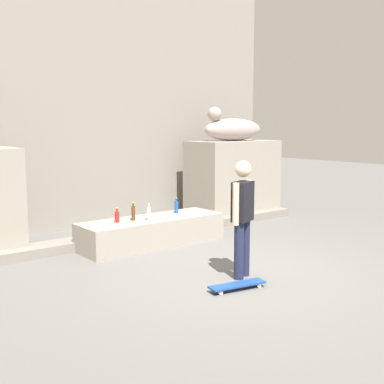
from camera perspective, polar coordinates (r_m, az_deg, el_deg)
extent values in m
plane|color=#605E5B|center=(7.30, 5.44, -9.47)|extent=(40.00, 40.00, 0.00)
cube|color=gray|center=(10.93, -12.30, 13.74)|extent=(9.50, 0.60, 6.65)
cube|color=gray|center=(11.66, 4.76, 1.55)|extent=(2.12, 1.13, 1.79)
ellipsoid|color=#A1928F|center=(11.59, 4.82, 7.24)|extent=(1.64, 0.69, 0.52)
sphere|color=#A1928F|center=(11.26, 2.63, 9.05)|extent=(0.32, 0.32, 0.32)
cube|color=gray|center=(8.94, -4.65, -4.59)|extent=(2.71, 0.86, 0.50)
cylinder|color=#1E233F|center=(7.15, 6.16, -6.45)|extent=(0.14, 0.14, 0.82)
cylinder|color=#1E233F|center=(6.97, 5.48, -6.80)|extent=(0.14, 0.14, 0.82)
cube|color=black|center=(6.92, 5.91, -1.08)|extent=(0.41, 0.32, 0.56)
sphere|color=beige|center=(6.86, 5.96, 2.67)|extent=(0.23, 0.23, 0.23)
cylinder|color=beige|center=(7.12, 6.66, -0.92)|extent=(0.09, 0.09, 0.58)
cylinder|color=beige|center=(6.72, 5.11, -1.42)|extent=(0.09, 0.09, 0.58)
cube|color=navy|center=(6.63, 5.30, -10.67)|extent=(0.82, 0.35, 0.02)
cylinder|color=white|center=(6.43, 3.35, -11.61)|extent=(0.06, 0.04, 0.06)
cylinder|color=white|center=(6.55, 2.71, -11.26)|extent=(0.06, 0.04, 0.06)
cylinder|color=white|center=(6.75, 7.80, -10.73)|extent=(0.06, 0.04, 0.06)
cylinder|color=white|center=(6.85, 7.10, -10.42)|extent=(0.06, 0.04, 0.06)
cylinder|color=silver|center=(8.68, -5.03, -2.53)|extent=(0.06, 0.06, 0.23)
cylinder|color=silver|center=(8.65, -5.04, -1.59)|extent=(0.03, 0.03, 0.06)
cylinder|color=yellow|center=(8.65, -5.04, -1.36)|extent=(0.03, 0.03, 0.01)
cylinder|color=#593314|center=(8.67, -6.84, -2.49)|extent=(0.07, 0.07, 0.25)
cylinder|color=#593314|center=(8.65, -6.85, -1.47)|extent=(0.03, 0.03, 0.06)
cylinder|color=yellow|center=(8.64, -6.86, -1.24)|extent=(0.04, 0.04, 0.01)
cylinder|color=#194C99|center=(9.33, -1.83, -1.78)|extent=(0.07, 0.07, 0.23)
cylinder|color=#194C99|center=(9.31, -1.83, -0.91)|extent=(0.03, 0.03, 0.06)
cylinder|color=yellow|center=(9.30, -1.83, -0.69)|extent=(0.04, 0.04, 0.01)
cylinder|color=red|center=(8.55, -8.71, -2.90)|extent=(0.08, 0.08, 0.19)
cylinder|color=red|center=(8.53, -8.72, -2.09)|extent=(0.04, 0.04, 0.06)
cylinder|color=yellow|center=(8.52, -8.73, -1.85)|extent=(0.04, 0.04, 0.01)
cube|color=gray|center=(9.46, -6.64, -4.93)|extent=(8.31, 0.50, 0.17)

